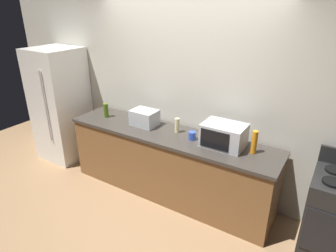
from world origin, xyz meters
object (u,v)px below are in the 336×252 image
Objects in this scene: microwave at (224,135)px; bottle_olive_oil at (106,110)px; bottle_hand_soap at (177,125)px; mug_blue at (192,136)px; refrigerator at (61,105)px; toaster_oven at (145,118)px; bottle_dish_soap at (254,142)px.

bottle_olive_oil is at bearing -178.56° from microwave.
bottle_hand_soap reaches higher than mug_blue.
toaster_oven is (1.64, 0.06, 0.10)m from refrigerator.
bottle_dish_soap is at bearing 2.50° from microwave.
bottle_hand_soap is (-0.64, 0.04, -0.04)m from microwave.
refrigerator is at bearing -179.80° from bottle_olive_oil.
bottle_hand_soap is at bearing 3.17° from toaster_oven.
bottle_dish_soap is 1.31× the size of bottle_olive_oil.
mug_blue is at bearing -173.60° from microwave.
refrigerator is 2.78m from microwave.
microwave is 2.39× the size of bottle_olive_oil.
refrigerator is at bearing -178.84° from bottle_dish_soap.
mug_blue is at bearing -17.48° from bottle_hand_soap.
bottle_olive_oil is at bearing -175.77° from bottle_hand_soap.
bottle_olive_oil is at bearing -174.96° from toaster_oven.
mug_blue is at bearing -175.46° from bottle_dish_soap.
bottle_olive_oil is at bearing -179.92° from mug_blue.
refrigerator is 5.29× the size of toaster_oven.
microwave is at bearing 6.40° from mug_blue.
bottle_dish_soap reaches higher than bottle_hand_soap.
toaster_oven is 1.48m from bottle_dish_soap.
bottle_olive_oil is (-1.78, -0.04, -0.03)m from microwave.
refrigerator is 1.00m from bottle_olive_oil.
bottle_dish_soap is (3.12, 0.06, 0.13)m from refrigerator.
bottle_hand_soap is at bearing 176.48° from microwave.
bottle_dish_soap is 1.39× the size of bottle_hand_soap.
refrigerator reaches higher than bottle_hand_soap.
refrigerator reaches higher than bottle_olive_oil.
microwave is 0.64m from bottle_hand_soap.
bottle_olive_oil is (-2.12, -0.06, -0.03)m from bottle_dish_soap.
bottle_hand_soap is (0.49, 0.03, -0.01)m from toaster_oven.
refrigerator is 8.94× the size of bottle_olive_oil.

